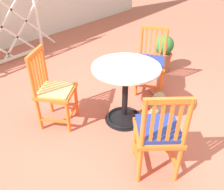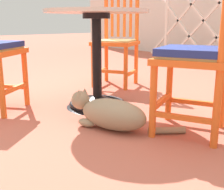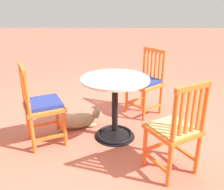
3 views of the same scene
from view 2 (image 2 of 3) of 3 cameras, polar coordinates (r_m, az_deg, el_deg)
name	(u,v)px [view 2 (image 2 of 3)]	position (r m, az deg, el deg)	size (l,w,h in m)	color
ground_plane	(76,114)	(2.13, -7.09, -3.61)	(24.00, 24.00, 0.00)	#BC604C
cafe_table	(97,70)	(2.23, -2.93, 4.82)	(0.76, 0.76, 0.73)	black
orange_chair_tucked_in	(196,58)	(1.73, 16.16, 6.99)	(0.53, 0.53, 0.91)	orange
orange_chair_near_fence	(116,43)	(3.01, 0.86, 10.16)	(0.55, 0.55, 0.91)	orange
tabby_cat	(108,113)	(1.80, -0.75, -3.60)	(0.64, 0.47, 0.23)	#9E896B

